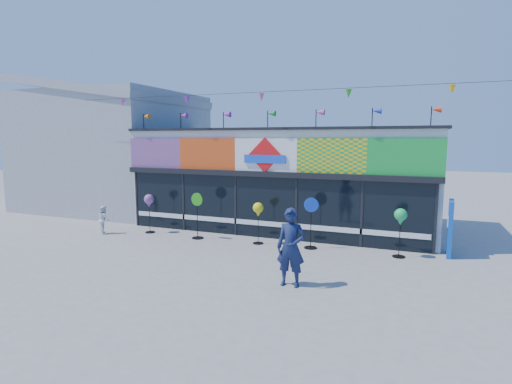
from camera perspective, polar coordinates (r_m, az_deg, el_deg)
The scene contains 11 objects.
ground at distance 12.05m, azimuth -4.43°, elevation -10.22°, with size 80.00×80.00×0.00m, color gray.
kite_shop at distance 17.09m, azimuth 4.26°, elevation 2.10°, with size 16.00×5.70×5.31m.
neighbour_building at distance 22.94m, azimuth -19.57°, elevation 5.99°, with size 8.18×7.20×6.87m.
blue_sign at distance 14.02m, azimuth 25.98°, elevation -4.66°, with size 0.19×0.89×1.78m.
spinner_0 at distance 16.19m, azimuth -15.03°, elevation -1.39°, with size 0.39×0.39×1.53m.
spinner_1 at distance 14.93m, azimuth -8.38°, elevation -3.19°, with size 0.48×0.44×1.71m.
spinner_2 at distance 13.98m, azimuth 0.31°, elevation -2.70°, with size 0.37×0.37×1.48m.
spinner_3 at distance 13.58m, azimuth 7.86°, elevation -4.23°, with size 0.47×0.44×1.73m.
spinner_4 at distance 13.17m, azimuth 19.94°, elevation -3.55°, with size 0.39×0.39×1.55m.
adult_man at distance 10.10m, azimuth 5.01°, elevation -7.89°, with size 0.72×0.48×1.99m, color #162046.
child at distance 16.73m, azimuth -20.87°, elevation -3.68°, with size 0.54×0.31×1.10m, color white.
Camera 1 is at (5.06, -10.30, 3.70)m, focal length 28.00 mm.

